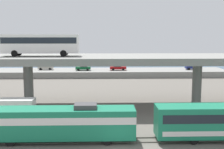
{
  "coord_description": "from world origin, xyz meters",
  "views": [
    {
      "loc": [
        -1.59,
        -27.38,
        11.68
      ],
      "look_at": [
        -0.16,
        22.07,
        4.85
      ],
      "focal_mm": 47.82,
      "sensor_mm": 36.0,
      "label": 1
    }
  ],
  "objects_px": {
    "parked_car_1": "(193,67)",
    "parked_car_2": "(118,67)",
    "train_locomotive": "(53,122)",
    "parked_car_3": "(46,67)",
    "parked_car_0": "(83,68)",
    "transit_bus_on_overpass": "(40,43)",
    "service_truck_east": "(10,109)"
  },
  "relations": [
    {
      "from": "train_locomotive",
      "to": "service_truck_east",
      "type": "xyz_separation_m",
      "value": [
        -6.94,
        7.76,
        -0.55
      ]
    },
    {
      "from": "parked_car_2",
      "to": "parked_car_0",
      "type": "bearing_deg",
      "value": -178.74
    },
    {
      "from": "parked_car_2",
      "to": "parked_car_3",
      "type": "distance_m",
      "value": 20.04
    },
    {
      "from": "train_locomotive",
      "to": "parked_car_3",
      "type": "relative_size",
      "value": 4.19
    },
    {
      "from": "parked_car_0",
      "to": "parked_car_3",
      "type": "xyz_separation_m",
      "value": [
        -10.51,
        1.79,
        -0.0
      ]
    },
    {
      "from": "parked_car_0",
      "to": "parked_car_2",
      "type": "relative_size",
      "value": 0.9
    },
    {
      "from": "parked_car_1",
      "to": "parked_car_0",
      "type": "bearing_deg",
      "value": -178.2
    },
    {
      "from": "parked_car_1",
      "to": "train_locomotive",
      "type": "bearing_deg",
      "value": -121.01
    },
    {
      "from": "parked_car_2",
      "to": "transit_bus_on_overpass",
      "type": "bearing_deg",
      "value": -112.08
    },
    {
      "from": "service_truck_east",
      "to": "parked_car_3",
      "type": "height_order",
      "value": "parked_car_3"
    },
    {
      "from": "parked_car_0",
      "to": "service_truck_east",
      "type": "bearing_deg",
      "value": 80.57
    },
    {
      "from": "parked_car_0",
      "to": "transit_bus_on_overpass",
      "type": "bearing_deg",
      "value": 82.66
    },
    {
      "from": "service_truck_east",
      "to": "parked_car_3",
      "type": "distance_m",
      "value": 43.79
    },
    {
      "from": "parked_car_1",
      "to": "parked_car_2",
      "type": "relative_size",
      "value": 0.9
    },
    {
      "from": "service_truck_east",
      "to": "parked_car_2",
      "type": "xyz_separation_m",
      "value": [
        16.42,
        42.06,
        0.79
      ]
    },
    {
      "from": "parked_car_2",
      "to": "parked_car_3",
      "type": "relative_size",
      "value": 1.08
    },
    {
      "from": "train_locomotive",
      "to": "parked_car_2",
      "type": "xyz_separation_m",
      "value": [
        9.48,
        49.82,
        0.24
      ]
    },
    {
      "from": "parked_car_1",
      "to": "parked_car_2",
      "type": "distance_m",
      "value": 20.92
    },
    {
      "from": "transit_bus_on_overpass",
      "to": "parked_car_2",
      "type": "distance_m",
      "value": 37.62
    },
    {
      "from": "parked_car_3",
      "to": "train_locomotive",
      "type": "bearing_deg",
      "value": 101.54
    },
    {
      "from": "parked_car_1",
      "to": "parked_car_3",
      "type": "relative_size",
      "value": 0.98
    },
    {
      "from": "parked_car_2",
      "to": "service_truck_east",
      "type": "bearing_deg",
      "value": -111.33
    },
    {
      "from": "parked_car_0",
      "to": "parked_car_1",
      "type": "distance_m",
      "value": 30.39
    },
    {
      "from": "service_truck_east",
      "to": "train_locomotive",
      "type": "bearing_deg",
      "value": 131.8
    },
    {
      "from": "parked_car_3",
      "to": "transit_bus_on_overpass",
      "type": "bearing_deg",
      "value": 99.77
    },
    {
      "from": "transit_bus_on_overpass",
      "to": "parked_car_3",
      "type": "distance_m",
      "value": 37.04
    },
    {
      "from": "parked_car_0",
      "to": "parked_car_1",
      "type": "relative_size",
      "value": 1.0
    },
    {
      "from": "parked_car_2",
      "to": "parked_car_3",
      "type": "bearing_deg",
      "value": 175.47
    },
    {
      "from": "transit_bus_on_overpass",
      "to": "parked_car_2",
      "type": "bearing_deg",
      "value": -112.08
    },
    {
      "from": "service_truck_east",
      "to": "parked_car_2",
      "type": "height_order",
      "value": "parked_car_2"
    },
    {
      "from": "train_locomotive",
      "to": "service_truck_east",
      "type": "distance_m",
      "value": 10.43
    },
    {
      "from": "transit_bus_on_overpass",
      "to": "parked_car_0",
      "type": "relative_size",
      "value": 2.98
    }
  ]
}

